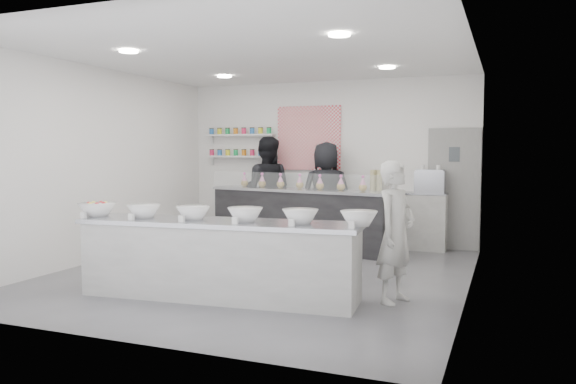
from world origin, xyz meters
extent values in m
plane|color=#515156|center=(0.00, 0.00, 0.00)|extent=(6.00, 6.00, 0.00)
plane|color=white|center=(0.00, 0.00, 3.00)|extent=(6.00, 6.00, 0.00)
plane|color=white|center=(0.00, 3.00, 1.50)|extent=(5.50, 0.00, 5.50)
plane|color=white|center=(-2.75, 0.00, 1.50)|extent=(0.00, 6.00, 6.00)
plane|color=white|center=(2.75, 0.00, 1.50)|extent=(0.00, 6.00, 6.00)
cube|color=gray|center=(2.30, 2.97, 1.05)|extent=(0.88, 0.04, 2.10)
cube|color=#E53242|center=(-0.35, 2.98, 1.95)|extent=(1.25, 0.03, 1.20)
cube|color=silver|center=(-1.75, 2.90, 1.60)|extent=(1.45, 0.22, 0.04)
cube|color=silver|center=(-1.75, 2.90, 2.02)|extent=(1.45, 0.22, 0.04)
cylinder|color=white|center=(-1.40, -1.00, 2.98)|extent=(0.24, 0.24, 0.02)
cylinder|color=white|center=(1.40, -1.00, 2.98)|extent=(0.24, 0.24, 0.02)
cylinder|color=white|center=(-1.40, 1.60, 2.98)|extent=(0.24, 0.24, 0.02)
cylinder|color=white|center=(1.40, 1.60, 2.98)|extent=(0.24, 0.24, 0.02)
cube|color=#A2A29D|center=(0.07, -1.34, 0.45)|extent=(3.38, 1.05, 0.91)
cube|color=black|center=(-0.20, 2.09, 0.53)|extent=(3.45, 1.26, 1.05)
cube|color=white|center=(-0.26, 1.80, 1.19)|extent=(3.28, 0.65, 0.29)
cube|color=#A2A29D|center=(1.55, 2.78, 0.50)|extent=(1.34, 0.43, 0.99)
cube|color=#93969E|center=(1.93, 2.78, 1.18)|extent=(0.50, 0.34, 0.38)
imported|color=#B9B9B3|center=(2.01, -0.78, 0.80)|extent=(0.55, 0.68, 1.60)
imported|color=black|center=(-1.05, 2.57, 0.99)|extent=(1.08, 0.91, 1.97)
imported|color=black|center=(0.12, 2.60, 0.94)|extent=(1.08, 0.92, 1.87)
camera|label=1|loc=(3.17, -7.03, 1.71)|focal=35.00mm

